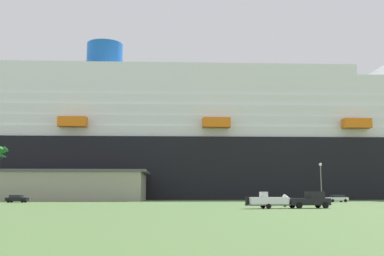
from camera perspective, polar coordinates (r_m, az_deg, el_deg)
The scene contains 8 objects.
ground_plane at distance 111.70m, azimuth -2.87°, elevation -9.26°, with size 600.00×600.00×0.00m, color #4C6B38.
cruise_ship at distance 145.36m, azimuth 2.64°, elevation -2.36°, with size 276.91×36.57×57.60m.
terminal_building at distance 121.02m, azimuth -18.96°, elevation -6.94°, with size 55.69×20.36×7.56m.
pickup_truck at distance 61.79m, azimuth 14.73°, elevation -8.87°, with size 5.88×3.10×2.20m.
small_boat_on_trailer at distance 59.47m, azimuth 10.15°, elevation -9.12°, with size 7.15×2.89×2.15m.
street_lamp at distance 88.36m, azimuth 16.06°, elevation -5.99°, with size 0.56×0.56×7.60m.
parked_car_black_coupe at distance 101.04m, azimuth -21.37°, elevation -8.34°, with size 4.46×2.12×1.58m.
parked_car_white_van at distance 104.34m, azimuth 17.95°, elevation -8.49°, with size 4.83×2.67×1.58m.
Camera 1 is at (0.39, -81.68, 2.02)m, focal length 41.98 mm.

